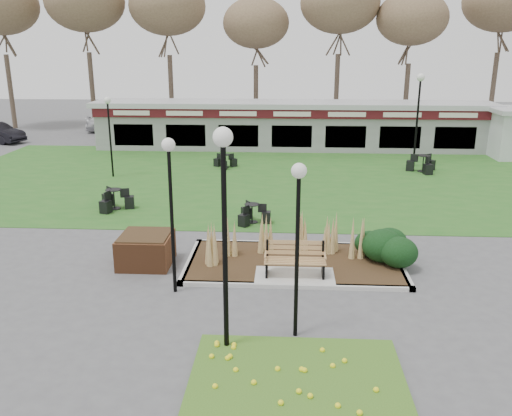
# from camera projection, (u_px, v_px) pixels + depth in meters

# --- Properties ---
(ground) EXTENTS (100.00, 100.00, 0.00)m
(ground) POSITION_uv_depth(u_px,v_px,m) (295.00, 282.00, 14.97)
(ground) COLOR #515154
(ground) RESTS_ON ground
(lawn) EXTENTS (34.00, 16.00, 0.02)m
(lawn) POSITION_uv_depth(u_px,v_px,m) (292.00, 178.00, 26.43)
(lawn) COLOR #24601E
(lawn) RESTS_ON ground
(flower_bed) EXTENTS (4.20, 3.00, 0.16)m
(flower_bed) POSITION_uv_depth(u_px,v_px,m) (297.00, 377.00, 10.56)
(flower_bed) COLOR #3B671D
(flower_bed) RESTS_ON ground
(planting_bed) EXTENTS (6.75, 3.40, 1.27)m
(planting_bed) POSITION_uv_depth(u_px,v_px,m) (337.00, 252.00, 16.09)
(planting_bed) COLOR #352915
(planting_bed) RESTS_ON ground
(park_bench) EXTENTS (1.70, 0.66, 0.93)m
(park_bench) POSITION_uv_depth(u_px,v_px,m) (295.00, 259.00, 15.04)
(park_bench) COLOR #A76D4B
(park_bench) RESTS_ON ground
(brick_planter) EXTENTS (1.50, 1.50, 0.95)m
(brick_planter) POSITION_uv_depth(u_px,v_px,m) (146.00, 249.00, 16.03)
(brick_planter) COLOR brown
(brick_planter) RESTS_ON ground
(food_pavilion) EXTENTS (24.60, 3.40, 2.90)m
(food_pavilion) POSITION_uv_depth(u_px,v_px,m) (292.00, 125.00, 33.61)
(food_pavilion) COLOR gray
(food_pavilion) RESTS_ON ground
(tree_backdrop) EXTENTS (47.24, 5.24, 10.36)m
(tree_backdrop) POSITION_uv_depth(u_px,v_px,m) (293.00, 14.00, 39.29)
(tree_backdrop) COLOR #47382B
(tree_backdrop) RESTS_ON ground
(lamp_post_near_left) EXTENTS (0.40, 0.40, 4.79)m
(lamp_post_near_left) POSITION_uv_depth(u_px,v_px,m) (224.00, 192.00, 10.70)
(lamp_post_near_left) COLOR black
(lamp_post_near_left) RESTS_ON ground
(lamp_post_near_right) EXTENTS (0.33, 0.33, 3.97)m
(lamp_post_near_right) POSITION_uv_depth(u_px,v_px,m) (298.00, 213.00, 11.39)
(lamp_post_near_right) COLOR black
(lamp_post_near_right) RESTS_ON ground
(lamp_post_mid_left) EXTENTS (0.34, 0.34, 4.11)m
(lamp_post_mid_left) POSITION_uv_depth(u_px,v_px,m) (170.00, 182.00, 13.51)
(lamp_post_mid_left) COLOR black
(lamp_post_mid_left) RESTS_ON ground
(lamp_post_mid_right) EXTENTS (0.40, 0.40, 4.86)m
(lamp_post_mid_right) POSITION_uv_depth(u_px,v_px,m) (419.00, 99.00, 28.05)
(lamp_post_mid_right) COLOR black
(lamp_post_mid_right) RESTS_ON ground
(lamp_post_far_left) EXTENTS (0.32, 0.32, 3.90)m
(lamp_post_far_left) POSITION_uv_depth(u_px,v_px,m) (109.00, 119.00, 25.96)
(lamp_post_far_left) COLOR black
(lamp_post_far_left) RESTS_ON ground
(bistro_set_a) EXTENTS (1.44, 1.47, 0.80)m
(bistro_set_a) POSITION_uv_depth(u_px,v_px,m) (114.00, 202.00, 21.44)
(bistro_set_a) COLOR black
(bistro_set_a) RESTS_ON ground
(bistro_set_b) EXTENTS (1.29, 1.13, 0.69)m
(bistro_set_b) POSITION_uv_depth(u_px,v_px,m) (225.00, 163.00, 28.69)
(bistro_set_b) COLOR black
(bistro_set_b) RESTS_ON ground
(bistro_set_c) EXTENTS (1.17, 1.33, 0.70)m
(bistro_set_c) POSITION_uv_depth(u_px,v_px,m) (252.00, 216.00, 19.81)
(bistro_set_c) COLOR black
(bistro_set_c) RESTS_ON ground
(bistro_set_d) EXTENTS (1.57, 1.52, 0.85)m
(bistro_set_d) POSITION_uv_depth(u_px,v_px,m) (423.00, 166.00, 27.69)
(bistro_set_d) COLOR black
(bistro_set_d) RESTS_ON ground
(car_silver) EXTENTS (5.12, 3.35, 1.62)m
(car_silver) POSITION_uv_depth(u_px,v_px,m) (118.00, 121.00, 40.43)
(car_silver) COLOR silver
(car_silver) RESTS_ON ground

